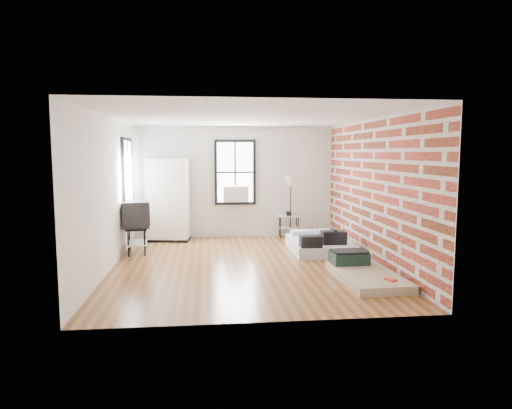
{
  "coord_description": "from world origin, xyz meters",
  "views": [
    {
      "loc": [
        -0.72,
        -8.53,
        2.14
      ],
      "look_at": [
        0.24,
        0.3,
        1.13
      ],
      "focal_mm": 32.0,
      "sensor_mm": 36.0,
      "label": 1
    }
  ],
  "objects": [
    {
      "name": "tv_stand",
      "position": [
        -2.21,
        1.3,
        0.8
      ],
      "size": [
        0.63,
        0.84,
        1.12
      ],
      "rotation": [
        0.0,
        0.0,
        0.12
      ],
      "color": "black",
      "rests_on": "ground"
    },
    {
      "name": "wardrobe",
      "position": [
        -1.66,
        2.65,
        1.0
      ],
      "size": [
        1.09,
        0.71,
        2.01
      ],
      "rotation": [
        0.0,
        0.0,
        -0.13
      ],
      "color": "black",
      "rests_on": "ground"
    },
    {
      "name": "mattress_main",
      "position": [
        1.75,
        1.08,
        0.15
      ],
      "size": [
        1.3,
        1.75,
        0.56
      ],
      "rotation": [
        0.0,
        0.0,
        -0.01
      ],
      "color": "silver",
      "rests_on": "ground"
    },
    {
      "name": "room_shell",
      "position": [
        0.23,
        0.36,
        1.74
      ],
      "size": [
        5.02,
        6.02,
        2.8
      ],
      "color": "silver",
      "rests_on": "ground"
    },
    {
      "name": "floor_lamp",
      "position": [
        1.37,
        2.65,
        1.34
      ],
      "size": [
        0.34,
        0.34,
        1.57
      ],
      "color": "#301D10",
      "rests_on": "ground"
    },
    {
      "name": "side_table",
      "position": [
        1.34,
        2.72,
        0.45
      ],
      "size": [
        0.53,
        0.44,
        0.67
      ],
      "rotation": [
        0.0,
        0.0,
        -0.07
      ],
      "color": "black",
      "rests_on": "ground"
    },
    {
      "name": "mattress_bare",
      "position": [
        1.92,
        -1.15,
        0.11
      ],
      "size": [
        0.99,
        1.79,
        0.38
      ],
      "rotation": [
        0.0,
        0.0,
        0.03
      ],
      "color": "tan",
      "rests_on": "ground"
    },
    {
      "name": "ground",
      "position": [
        0.0,
        0.0,
        0.0
      ],
      "size": [
        6.0,
        6.0,
        0.0
      ],
      "primitive_type": "plane",
      "color": "brown",
      "rests_on": "ground"
    }
  ]
}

